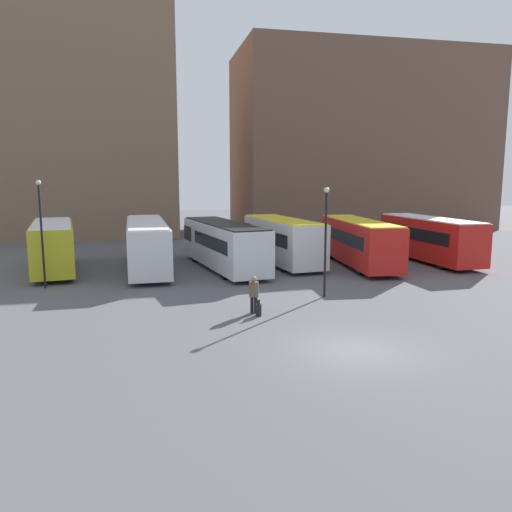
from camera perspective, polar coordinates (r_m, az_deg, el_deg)
ground_plane at (r=18.55m, az=11.08°, el=-10.47°), size 160.00×160.00×0.00m
building_block_left at (r=60.75m, az=-20.43°, el=22.91°), size 20.78×16.65×42.64m
building_block_right at (r=63.97m, az=11.67°, el=12.59°), size 29.65×14.75×20.77m
bus_0 at (r=35.04m, az=-22.17°, el=1.14°), size 3.78×9.34×3.26m
bus_1 at (r=34.36m, az=-12.38°, el=1.47°), size 2.85×12.13×3.24m
bus_2 at (r=33.81m, az=-3.78°, el=1.43°), size 4.44×11.54×3.13m
bus_3 at (r=35.60m, az=2.99°, el=1.89°), size 3.74×9.80×3.23m
bus_4 at (r=35.59m, az=11.61°, el=1.71°), size 3.32×10.81×3.20m
bus_5 at (r=38.73m, az=19.12°, el=1.98°), size 2.92×10.11×3.23m
traveler at (r=22.67m, az=-0.25°, el=-4.05°), size 0.55×0.55×1.71m
suitcase at (r=22.39m, az=0.30°, el=-6.18°), size 0.33×0.36×0.76m
lamp_post_0 at (r=29.79m, az=-23.34°, el=3.19°), size 0.28×0.28×5.99m
lamp_post_1 at (r=25.60m, az=7.96°, el=2.59°), size 0.28×0.28×5.64m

